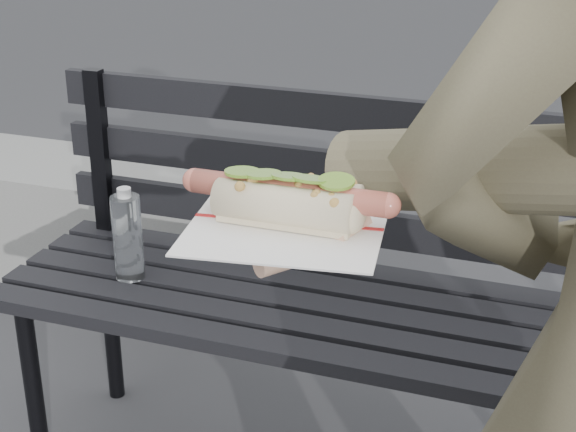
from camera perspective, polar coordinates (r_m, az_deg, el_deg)
name	(u,v)px	position (r m, az deg, el deg)	size (l,w,h in m)	color
park_bench	(349,273)	(1.87, 3.95, -3.67)	(1.50, 0.44, 0.88)	black
concrete_block	(82,221)	(3.00, -13.17, -0.34)	(1.20, 0.40, 0.40)	slate
held_hotdog	(492,183)	(0.89, 13.05, 2.10)	(0.62, 0.32, 0.20)	brown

